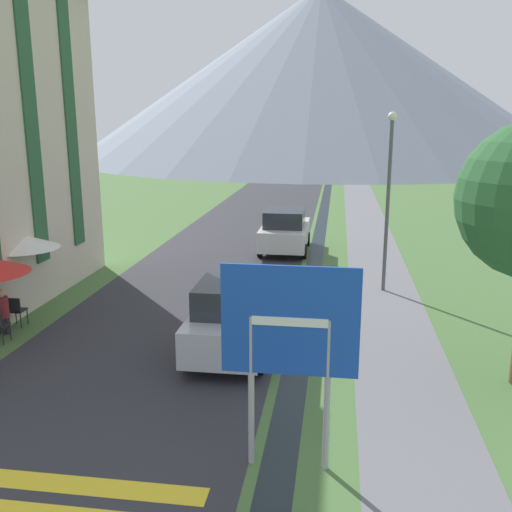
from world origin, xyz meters
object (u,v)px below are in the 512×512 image
Objects in this scene: parked_car_near at (233,315)px; road_sign at (290,337)px; cafe_umbrella_rear_white at (23,242)px; person_seated_near at (3,309)px; parked_car_far at (285,230)px; streetlamp at (389,189)px; cafe_chair_far_right at (16,309)px.

road_sign is at bearing -69.13° from parked_car_near.
person_seated_near is at bearing -79.46° from cafe_umbrella_rear_white.
cafe_umbrella_rear_white reaches higher than parked_car_far.
parked_car_near reaches higher than person_seated_near.
streetlamp reaches higher than person_seated_near.
cafe_chair_far_right is at bearing -122.35° from parked_car_far.
road_sign is at bearing -102.46° from streetlamp.
parked_car_near is (-1.74, 4.57, -1.34)m from road_sign.
road_sign is 15.45m from parked_car_far.
person_seated_near is (-0.05, -0.51, 0.16)m from cafe_chair_far_right.
parked_car_near is at bearing -17.38° from cafe_umbrella_rear_white.
parked_car_near is 1.77× the size of cafe_umbrella_rear_white.
parked_car_far is (0.25, 10.74, 0.00)m from parked_car_near.
parked_car_far is 1.74× the size of cafe_umbrella_rear_white.
cafe_umbrella_rear_white is 0.40× the size of streetlamp.
person_seated_near is 0.21× the size of streetlamp.
parked_car_far is at bearing 38.57° from cafe_chair_far_right.
parked_car_far is 11.88m from cafe_chair_far_right.
parked_car_far is 3.25× the size of person_seated_near.
road_sign is at bearing -53.07° from cafe_chair_far_right.
streetlamp is at bearing 28.00° from person_seated_near.
cafe_chair_far_right is (-6.35, -10.03, -0.40)m from parked_car_far.
cafe_umbrella_rear_white reaches higher than cafe_chair_far_right.
cafe_umbrella_rear_white is 1.87× the size of person_seated_near.
person_seated_near is (0.34, -1.82, -1.40)m from cafe_umbrella_rear_white.
cafe_umbrella_rear_white is at bearing 162.62° from parked_car_near.
person_seated_near is at bearing 178.06° from parked_car_near.
road_sign is 9.37m from person_seated_near.
cafe_umbrella_rear_white reaches higher than person_seated_near.
cafe_chair_far_right is at bearing 173.32° from parked_car_near.
parked_car_far is at bearing 58.70° from person_seated_near.
parked_car_near is 1.02× the size of parked_car_far.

